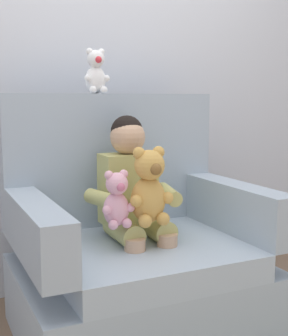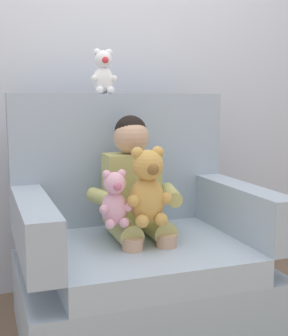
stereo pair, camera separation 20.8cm
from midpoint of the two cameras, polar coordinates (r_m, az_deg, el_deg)
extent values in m
plane|color=brown|center=(2.39, -3.07, -19.43)|extent=(8.00, 8.00, 0.00)
cube|color=silver|center=(2.82, -9.10, 12.09)|extent=(6.00, 0.10, 2.60)
cube|color=#9EADBC|center=(2.31, -3.11, -15.72)|extent=(1.13, 0.88, 0.34)
cube|color=#A6B6C6|center=(2.17, -2.44, -10.87)|extent=(0.85, 0.74, 0.12)
cube|color=#9EADBC|center=(2.48, -6.47, 1.09)|extent=(1.13, 0.14, 0.68)
cube|color=#9EADBC|center=(1.98, -15.92, -7.56)|extent=(0.14, 0.74, 0.24)
cube|color=#9EADBC|center=(2.35, 8.81, -4.88)|extent=(0.14, 0.74, 0.24)
cube|color=tan|center=(2.27, -4.61, -2.52)|extent=(0.26, 0.16, 0.34)
sphere|color=tan|center=(2.24, -4.68, 3.78)|extent=(0.17, 0.17, 0.17)
sphere|color=black|center=(2.25, -4.78, 4.45)|extent=(0.16, 0.16, 0.16)
cylinder|color=tan|center=(2.17, -5.33, -7.70)|extent=(0.11, 0.26, 0.11)
cylinder|color=tan|center=(2.10, -4.03, -12.54)|extent=(0.09, 0.09, 0.30)
cylinder|color=tan|center=(2.23, -1.42, -7.24)|extent=(0.11, 0.26, 0.11)
cylinder|color=tan|center=(2.16, 0.02, -11.92)|extent=(0.09, 0.09, 0.30)
cylinder|color=tan|center=(2.12, -7.52, -3.95)|extent=(0.13, 0.27, 0.07)
cylinder|color=tan|center=(2.23, 0.34, -3.23)|extent=(0.13, 0.27, 0.07)
ellipsoid|color=gold|center=(2.06, -2.39, -3.95)|extent=(0.16, 0.13, 0.21)
sphere|color=gold|center=(2.02, -2.27, 0.34)|extent=(0.13, 0.13, 0.13)
sphere|color=brown|center=(1.97, -1.58, -0.17)|extent=(0.05, 0.05, 0.05)
sphere|color=gold|center=(2.00, -3.59, 1.81)|extent=(0.05, 0.05, 0.05)
sphere|color=gold|center=(2.00, -3.94, -4.08)|extent=(0.05, 0.05, 0.05)
sphere|color=gold|center=(2.01, -2.86, -6.55)|extent=(0.06, 0.06, 0.06)
sphere|color=gold|center=(2.04, -1.14, 1.94)|extent=(0.05, 0.05, 0.05)
sphere|color=gold|center=(2.05, -0.01, -3.70)|extent=(0.05, 0.05, 0.05)
sphere|color=gold|center=(2.04, -0.58, -6.28)|extent=(0.06, 0.06, 0.06)
ellipsoid|color=#EAA8BC|center=(2.03, -6.37, -5.07)|extent=(0.11, 0.10, 0.15)
sphere|color=#EAA8BC|center=(1.99, -6.34, -1.95)|extent=(0.10, 0.10, 0.10)
sphere|color=#CC6684|center=(1.96, -5.92, -2.37)|extent=(0.04, 0.04, 0.04)
sphere|color=#EAA8BC|center=(1.98, -7.33, -0.90)|extent=(0.04, 0.04, 0.04)
sphere|color=#EAA8BC|center=(1.98, -7.60, -5.17)|extent=(0.04, 0.04, 0.04)
sphere|color=#EAA8BC|center=(1.99, -6.80, -6.97)|extent=(0.04, 0.04, 0.04)
sphere|color=#EAA8BC|center=(2.00, -5.48, -0.77)|extent=(0.04, 0.04, 0.04)
sphere|color=#EAA8BC|center=(2.02, -4.64, -4.89)|extent=(0.04, 0.04, 0.04)
sphere|color=#EAA8BC|center=(2.01, -5.09, -6.79)|extent=(0.04, 0.04, 0.04)
ellipsoid|color=white|center=(2.44, -8.44, 10.61)|extent=(0.11, 0.09, 0.14)
sphere|color=white|center=(2.44, -8.43, 13.08)|extent=(0.09, 0.09, 0.09)
sphere|color=#DB333D|center=(2.40, -8.14, 13.00)|extent=(0.03, 0.03, 0.03)
sphere|color=white|center=(2.43, -9.20, 13.90)|extent=(0.04, 0.04, 0.04)
sphere|color=white|center=(2.40, -9.42, 10.79)|extent=(0.04, 0.04, 0.04)
sphere|color=white|center=(2.39, -8.80, 9.42)|extent=(0.04, 0.04, 0.04)
sphere|color=white|center=(2.45, -7.76, 13.89)|extent=(0.04, 0.04, 0.04)
sphere|color=white|center=(2.43, -7.11, 10.81)|extent=(0.04, 0.04, 0.04)
sphere|color=white|center=(2.41, -7.46, 9.44)|extent=(0.04, 0.04, 0.04)
camera|label=1|loc=(0.10, -92.86, -0.42)|focal=49.85mm
camera|label=2|loc=(0.10, 87.14, 0.42)|focal=49.85mm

